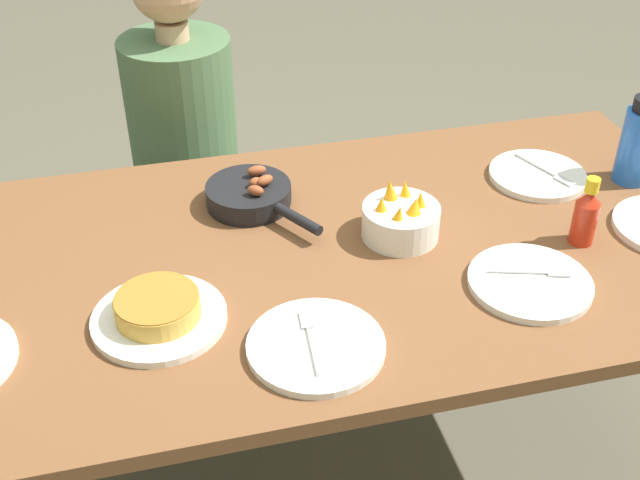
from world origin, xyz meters
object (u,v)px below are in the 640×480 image
(empty_plate_mid_edge, at_px, (316,346))
(fruit_bowl_mango, at_px, (401,219))
(empty_plate_far_left, at_px, (530,282))
(person_figure, at_px, (190,189))
(empty_plate_far_right, at_px, (538,175))
(hot_sauce_bottle, at_px, (586,215))
(skillet, at_px, (251,195))
(frittata_plate_center, at_px, (158,312))
(water_bottle, at_px, (638,142))

(empty_plate_mid_edge, xyz_separation_m, fruit_bowl_mango, (0.27, 0.31, 0.03))
(empty_plate_far_left, distance_m, person_figure, 1.16)
(empty_plate_far_right, relative_size, hot_sauce_bottle, 1.48)
(empty_plate_far_right, bearing_deg, skillet, 176.04)
(skillet, height_order, fruit_bowl_mango, fruit_bowl_mango)
(hot_sauce_bottle, height_order, person_figure, person_figure)
(frittata_plate_center, height_order, person_figure, person_figure)
(frittata_plate_center, distance_m, fruit_bowl_mango, 0.57)
(person_figure, bearing_deg, skillet, -78.13)
(skillet, xyz_separation_m, empty_plate_far_left, (0.50, -0.43, -0.02))
(frittata_plate_center, xyz_separation_m, hot_sauce_bottle, (0.92, 0.05, 0.05))
(hot_sauce_bottle, relative_size, person_figure, 0.13)
(hot_sauce_bottle, bearing_deg, skillet, 154.77)
(frittata_plate_center, xyz_separation_m, fruit_bowl_mango, (0.54, 0.16, 0.02))
(fruit_bowl_mango, relative_size, hot_sauce_bottle, 1.06)
(empty_plate_far_right, distance_m, person_figure, 1.03)
(hot_sauce_bottle, bearing_deg, frittata_plate_center, -177.16)
(frittata_plate_center, bearing_deg, fruit_bowl_mango, 16.80)
(empty_plate_far_left, bearing_deg, hot_sauce_bottle, 33.18)
(fruit_bowl_mango, bearing_deg, hot_sauce_bottle, -17.37)
(water_bottle, bearing_deg, fruit_bowl_mango, -171.78)
(frittata_plate_center, relative_size, hot_sauce_bottle, 1.62)
(fruit_bowl_mango, bearing_deg, person_figure, 119.50)
(skillet, distance_m, fruit_bowl_mango, 0.36)
(water_bottle, height_order, hot_sauce_bottle, water_bottle)
(empty_plate_far_left, bearing_deg, skillet, 138.92)
(empty_plate_mid_edge, height_order, fruit_bowl_mango, fruit_bowl_mango)
(frittata_plate_center, xyz_separation_m, water_bottle, (1.17, 0.25, 0.08))
(empty_plate_mid_edge, bearing_deg, fruit_bowl_mango, 49.26)
(empty_plate_far_left, distance_m, empty_plate_far_right, 0.44)
(skillet, height_order, empty_plate_far_left, skillet)
(fruit_bowl_mango, bearing_deg, empty_plate_far_right, 20.32)
(frittata_plate_center, relative_size, person_figure, 0.21)
(skillet, bearing_deg, empty_plate_far_left, 17.65)
(frittata_plate_center, relative_size, water_bottle, 1.19)
(frittata_plate_center, bearing_deg, empty_plate_far_left, -5.44)
(fruit_bowl_mango, distance_m, water_bottle, 0.64)
(empty_plate_far_right, bearing_deg, hot_sauce_bottle, -96.78)
(empty_plate_far_left, xyz_separation_m, fruit_bowl_mango, (-0.20, 0.23, 0.03))
(fruit_bowl_mango, bearing_deg, empty_plate_mid_edge, -130.74)
(skillet, bearing_deg, water_bottle, 51.93)
(skillet, relative_size, hot_sauce_bottle, 1.90)
(water_bottle, xyz_separation_m, hot_sauce_bottle, (-0.25, -0.21, -0.03))
(skillet, distance_m, empty_plate_mid_edge, 0.51)
(empty_plate_far_right, distance_m, hot_sauce_bottle, 0.28)
(empty_plate_far_left, height_order, hot_sauce_bottle, hot_sauce_bottle)
(empty_plate_far_right, height_order, fruit_bowl_mango, fruit_bowl_mango)
(frittata_plate_center, height_order, empty_plate_far_left, frittata_plate_center)
(empty_plate_far_right, distance_m, empty_plate_mid_edge, 0.82)
(empty_plate_far_left, distance_m, hot_sauce_bottle, 0.22)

